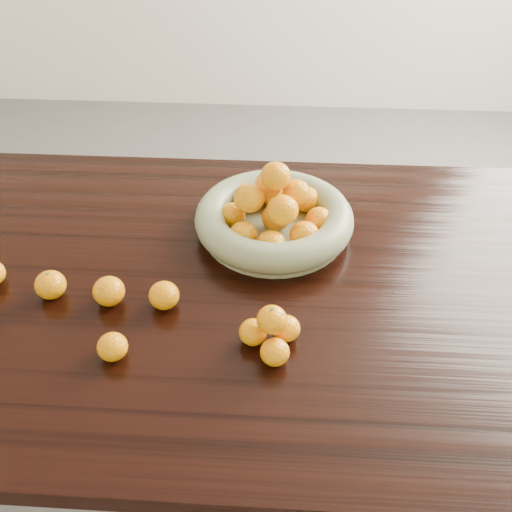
# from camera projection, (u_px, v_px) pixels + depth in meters

# --- Properties ---
(ground) EXTENTS (5.00, 5.00, 0.00)m
(ground) POSITION_uv_depth(u_px,v_px,m) (257.00, 467.00, 1.69)
(ground) COLOR #53514E
(ground) RESTS_ON ground
(dining_table) EXTENTS (2.00, 1.00, 0.75)m
(dining_table) POSITION_uv_depth(u_px,v_px,m) (258.00, 309.00, 1.28)
(dining_table) COLOR black
(dining_table) RESTS_ON ground
(fruit_bowl) EXTENTS (0.37, 0.37, 0.18)m
(fruit_bowl) POSITION_uv_depth(u_px,v_px,m) (274.00, 217.00, 1.32)
(fruit_bowl) COLOR gray
(fruit_bowl) RESTS_ON dining_table
(orange_pyramid) EXTENTS (0.12, 0.11, 0.10)m
(orange_pyramid) POSITION_uv_depth(u_px,v_px,m) (271.00, 333.00, 1.05)
(orange_pyramid) COLOR orange
(orange_pyramid) RESTS_ON dining_table
(loose_orange_0) EXTENTS (0.06, 0.06, 0.06)m
(loose_orange_0) POSITION_uv_depth(u_px,v_px,m) (51.00, 285.00, 1.16)
(loose_orange_0) COLOR orange
(loose_orange_0) RESTS_ON dining_table
(loose_orange_1) EXTENTS (0.06, 0.06, 0.05)m
(loose_orange_1) POSITION_uv_depth(u_px,v_px,m) (112.00, 347.00, 1.04)
(loose_orange_1) COLOR orange
(loose_orange_1) RESTS_ON dining_table
(loose_orange_2) EXTENTS (0.06, 0.06, 0.06)m
(loose_orange_2) POSITION_uv_depth(u_px,v_px,m) (164.00, 295.00, 1.14)
(loose_orange_2) COLOR orange
(loose_orange_2) RESTS_ON dining_table
(loose_orange_3) EXTENTS (0.06, 0.06, 0.06)m
(loose_orange_3) POSITION_uv_depth(u_px,v_px,m) (109.00, 291.00, 1.14)
(loose_orange_3) COLOR orange
(loose_orange_3) RESTS_ON dining_table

